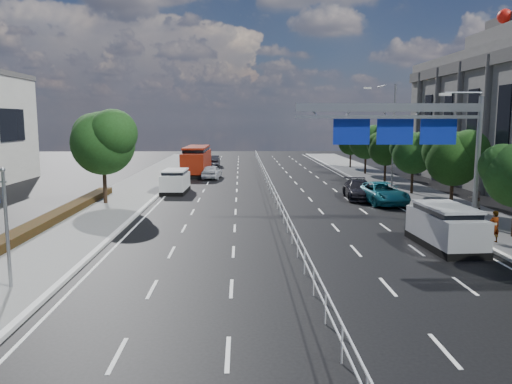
{
  "coord_description": "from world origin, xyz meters",
  "views": [
    {
      "loc": [
        -2.45,
        -17.02,
        5.9
      ],
      "look_at": [
        -1.7,
        7.37,
        2.4
      ],
      "focal_mm": 35.0,
      "sensor_mm": 36.0,
      "label": 1
    }
  ],
  "objects": [
    {
      "name": "far_tree_d",
      "position": [
        11.25,
        14.48,
        3.69
      ],
      "size": [
        3.85,
        3.59,
        5.34
      ],
      "color": "black",
      "rests_on": "ground"
    },
    {
      "name": "near_tree_back",
      "position": [
        -11.94,
        17.97,
        4.61
      ],
      "size": [
        4.84,
        4.51,
        6.69
      ],
      "color": "black",
      "rests_on": "ground"
    },
    {
      "name": "red_bus",
      "position": [
        -7.31,
        38.22,
        1.61
      ],
      "size": [
        2.66,
        10.37,
        3.08
      ],
      "rotation": [
        0.0,
        0.0,
        -0.02
      ],
      "color": "black",
      "rests_on": "ground"
    },
    {
      "name": "far_tree_e",
      "position": [
        11.25,
        21.98,
        3.56
      ],
      "size": [
        3.63,
        3.38,
        5.13
      ],
      "color": "black",
      "rests_on": "ground"
    },
    {
      "name": "parked_car_dark",
      "position": [
        6.5,
        20.16,
        0.72
      ],
      "size": [
        2.37,
        5.1,
        1.44
      ],
      "primitive_type": "imported",
      "rotation": [
        0.0,
        0.0,
        -0.07
      ],
      "color": "black",
      "rests_on": "ground"
    },
    {
      "name": "streetlight_far",
      "position": [
        10.5,
        26.0,
        5.21
      ],
      "size": [
        2.78,
        2.4,
        9.0
      ],
      "color": "gray",
      "rests_on": "ground"
    },
    {
      "name": "white_minivan",
      "position": [
        -7.85,
        23.96,
        0.94
      ],
      "size": [
        2.06,
        4.48,
        1.92
      ],
      "rotation": [
        0.0,
        0.0,
        -0.03
      ],
      "color": "black",
      "rests_on": "ground"
    },
    {
      "name": "pedestrian_a",
      "position": [
        9.6,
        5.84,
        0.91
      ],
      "size": [
        0.62,
        0.46,
        1.53
      ],
      "primitive_type": "imported",
      "rotation": [
        0.0,
        0.0,
        3.33
      ],
      "color": "gray",
      "rests_on": "sidewalk_far"
    },
    {
      "name": "parked_car_teal",
      "position": [
        7.65,
        18.08,
        0.76
      ],
      "size": [
        3.19,
        5.72,
        1.51
      ],
      "primitive_type": "imported",
      "rotation": [
        0.0,
        0.0,
        0.13
      ],
      "color": "#1B6E7D",
      "rests_on": "ground"
    },
    {
      "name": "median_fence",
      "position": [
        0.0,
        22.5,
        0.53
      ],
      "size": [
        0.05,
        85.0,
        1.02
      ],
      "color": "silver",
      "rests_on": "ground"
    },
    {
      "name": "silver_minivan",
      "position": [
        7.13,
        5.55,
        0.98
      ],
      "size": [
        2.28,
        4.89,
        1.99
      ],
      "rotation": [
        0.0,
        0.0,
        0.05
      ],
      "color": "black",
      "rests_on": "ground"
    },
    {
      "name": "far_tree_h",
      "position": [
        11.24,
        44.48,
        3.42
      ],
      "size": [
        3.41,
        3.18,
        4.91
      ],
      "color": "black",
      "rests_on": "ground"
    },
    {
      "name": "far_tree_f",
      "position": [
        11.24,
        29.48,
        3.49
      ],
      "size": [
        3.52,
        3.28,
        5.02
      ],
      "color": "black",
      "rests_on": "ground"
    },
    {
      "name": "far_tree_g",
      "position": [
        11.25,
        36.98,
        3.75
      ],
      "size": [
        3.96,
        3.69,
        5.45
      ],
      "color": "black",
      "rests_on": "ground"
    },
    {
      "name": "near_car_silver",
      "position": [
        -5.4,
        33.87,
        0.72
      ],
      "size": [
        2.17,
        4.38,
        1.44
      ],
      "primitive_type": "imported",
      "rotation": [
        0.0,
        0.0,
        3.03
      ],
      "color": "silver",
      "rests_on": "ground"
    },
    {
      "name": "kerb_near",
      "position": [
        -9.0,
        0.0,
        0.07
      ],
      "size": [
        0.25,
        140.0,
        0.15
      ],
      "primitive_type": "cube",
      "color": "silver",
      "rests_on": "ground"
    },
    {
      "name": "near_car_dark",
      "position": [
        -6.01,
        47.39,
        0.73
      ],
      "size": [
        1.59,
        4.46,
        1.47
      ],
      "primitive_type": "imported",
      "rotation": [
        0.0,
        0.0,
        3.13
      ],
      "color": "black",
      "rests_on": "ground"
    },
    {
      "name": "pedestrian_b",
      "position": [
        12.35,
        13.7,
        1.05
      ],
      "size": [
        0.94,
        0.76,
        1.83
      ],
      "primitive_type": "imported",
      "rotation": [
        0.0,
        0.0,
        3.22
      ],
      "color": "gray",
      "rests_on": "sidewalk_far"
    },
    {
      "name": "ground",
      "position": [
        0.0,
        0.0,
        0.0
      ],
      "size": [
        160.0,
        160.0,
        0.0
      ],
      "primitive_type": "plane",
      "color": "black",
      "rests_on": "ground"
    },
    {
      "name": "overhead_gantry",
      "position": [
        6.74,
        10.05,
        5.61
      ],
      "size": [
        10.24,
        0.38,
        7.45
      ],
      "color": "gray",
      "rests_on": "ground"
    }
  ]
}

